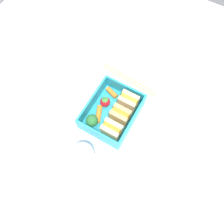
{
  "coord_description": "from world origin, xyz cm",
  "views": [
    {
      "loc": [
        21.48,
        12.19,
        60.62
      ],
      "look_at": [
        0.0,
        0.0,
        2.7
      ],
      "focal_mm": 35.0,
      "sensor_mm": 36.0,
      "label": 1
    }
  ],
  "objects_px": {
    "chopstick_pair": "(129,79)",
    "folded_napkin": "(69,80)",
    "sandwich_center": "(112,130)",
    "carrot_stick_left": "(112,93)",
    "strawberry_far_left": "(105,102)",
    "broccoli_floret": "(92,121)",
    "drinking_glass": "(85,158)",
    "carrot_stick_far_left": "(99,114)",
    "sandwich_center_left": "(120,115)",
    "sandwich_left": "(128,101)"
  },
  "relations": [
    {
      "from": "sandwich_center_left",
      "to": "sandwich_left",
      "type": "bearing_deg",
      "value": 180.0
    },
    {
      "from": "carrot_stick_left",
      "to": "folded_napkin",
      "type": "relative_size",
      "value": 0.26
    },
    {
      "from": "strawberry_far_left",
      "to": "drinking_glass",
      "type": "distance_m",
      "value": 0.18
    },
    {
      "from": "strawberry_far_left",
      "to": "carrot_stick_far_left",
      "type": "relative_size",
      "value": 0.71
    },
    {
      "from": "sandwich_left",
      "to": "carrot_stick_far_left",
      "type": "relative_size",
      "value": 1.04
    },
    {
      "from": "drinking_glass",
      "to": "folded_napkin",
      "type": "distance_m",
      "value": 0.27
    },
    {
      "from": "sandwich_center",
      "to": "carrot_stick_left",
      "type": "height_order",
      "value": "sandwich_center"
    },
    {
      "from": "folded_napkin",
      "to": "sandwich_center_left",
      "type": "bearing_deg",
      "value": 79.69
    },
    {
      "from": "sandwich_left",
      "to": "carrot_stick_far_left",
      "type": "xyz_separation_m",
      "value": [
        0.07,
        -0.06,
        -0.02
      ]
    },
    {
      "from": "sandwich_center",
      "to": "strawberry_far_left",
      "type": "xyz_separation_m",
      "value": [
        -0.07,
        -0.06,
        -0.01
      ]
    },
    {
      "from": "sandwich_center",
      "to": "drinking_glass",
      "type": "distance_m",
      "value": 0.11
    },
    {
      "from": "broccoli_floret",
      "to": "sandwich_center",
      "type": "bearing_deg",
      "value": 95.41
    },
    {
      "from": "strawberry_far_left",
      "to": "sandwich_left",
      "type": "bearing_deg",
      "value": 117.63
    },
    {
      "from": "sandwich_left",
      "to": "drinking_glass",
      "type": "distance_m",
      "value": 0.2
    },
    {
      "from": "sandwich_center",
      "to": "sandwich_left",
      "type": "bearing_deg",
      "value": 180.0
    },
    {
      "from": "chopstick_pair",
      "to": "folded_napkin",
      "type": "bearing_deg",
      "value": -59.24
    },
    {
      "from": "sandwich_left",
      "to": "folded_napkin",
      "type": "bearing_deg",
      "value": -86.59
    },
    {
      "from": "carrot_stick_left",
      "to": "folded_napkin",
      "type": "xyz_separation_m",
      "value": [
        0.02,
        -0.15,
        -0.02
      ]
    },
    {
      "from": "drinking_glass",
      "to": "folded_napkin",
      "type": "relative_size",
      "value": 0.48
    },
    {
      "from": "sandwich_center_left",
      "to": "chopstick_pair",
      "type": "bearing_deg",
      "value": -163.36
    },
    {
      "from": "sandwich_center_left",
      "to": "chopstick_pair",
      "type": "height_order",
      "value": "sandwich_center_left"
    },
    {
      "from": "carrot_stick_far_left",
      "to": "broccoli_floret",
      "type": "bearing_deg",
      "value": -1.1
    },
    {
      "from": "chopstick_pair",
      "to": "drinking_glass",
      "type": "distance_m",
      "value": 0.29
    },
    {
      "from": "carrot_stick_left",
      "to": "strawberry_far_left",
      "type": "distance_m",
      "value": 0.04
    },
    {
      "from": "sandwich_left",
      "to": "drinking_glass",
      "type": "bearing_deg",
      "value": -6.17
    },
    {
      "from": "broccoli_floret",
      "to": "folded_napkin",
      "type": "xyz_separation_m",
      "value": [
        -0.09,
        -0.15,
        -0.04
      ]
    },
    {
      "from": "carrot_stick_left",
      "to": "chopstick_pair",
      "type": "xyz_separation_m",
      "value": [
        -0.08,
        0.02,
        -0.02
      ]
    },
    {
      "from": "strawberry_far_left",
      "to": "chopstick_pair",
      "type": "bearing_deg",
      "value": 170.49
    },
    {
      "from": "carrot_stick_far_left",
      "to": "drinking_glass",
      "type": "xyz_separation_m",
      "value": [
        0.13,
        0.04,
        0.02
      ]
    },
    {
      "from": "carrot_stick_left",
      "to": "strawberry_far_left",
      "type": "bearing_deg",
      "value": 0.45
    },
    {
      "from": "carrot_stick_far_left",
      "to": "folded_napkin",
      "type": "xyz_separation_m",
      "value": [
        -0.06,
        -0.15,
        -0.02
      ]
    },
    {
      "from": "folded_napkin",
      "to": "drinking_glass",
      "type": "bearing_deg",
      "value": 44.06
    },
    {
      "from": "sandwich_center_left",
      "to": "folded_napkin",
      "type": "relative_size",
      "value": 0.34
    },
    {
      "from": "strawberry_far_left",
      "to": "sandwich_center",
      "type": "bearing_deg",
      "value": 41.64
    },
    {
      "from": "strawberry_far_left",
      "to": "carrot_stick_far_left",
      "type": "distance_m",
      "value": 0.04
    },
    {
      "from": "strawberry_far_left",
      "to": "carrot_stick_far_left",
      "type": "height_order",
      "value": "strawberry_far_left"
    },
    {
      "from": "broccoli_floret",
      "to": "drinking_glass",
      "type": "relative_size",
      "value": 0.63
    },
    {
      "from": "carrot_stick_left",
      "to": "strawberry_far_left",
      "type": "relative_size",
      "value": 1.1
    },
    {
      "from": "folded_napkin",
      "to": "chopstick_pair",
      "type": "bearing_deg",
      "value": 120.76
    },
    {
      "from": "sandwich_left",
      "to": "strawberry_far_left",
      "type": "bearing_deg",
      "value": -62.37
    },
    {
      "from": "sandwich_left",
      "to": "folded_napkin",
      "type": "height_order",
      "value": "sandwich_left"
    },
    {
      "from": "strawberry_far_left",
      "to": "drinking_glass",
      "type": "bearing_deg",
      "value": 12.68
    },
    {
      "from": "sandwich_center_left",
      "to": "chopstick_pair",
      "type": "relative_size",
      "value": 0.27
    },
    {
      "from": "carrot_stick_far_left",
      "to": "drinking_glass",
      "type": "relative_size",
      "value": 0.69
    },
    {
      "from": "sandwich_center_left",
      "to": "strawberry_far_left",
      "type": "distance_m",
      "value": 0.06
    },
    {
      "from": "carrot_stick_far_left",
      "to": "carrot_stick_left",
      "type": "bearing_deg",
      "value": -178.76
    },
    {
      "from": "sandwich_left",
      "to": "drinking_glass",
      "type": "xyz_separation_m",
      "value": [
        0.2,
        -0.02,
        0.0
      ]
    },
    {
      "from": "sandwich_center",
      "to": "strawberry_far_left",
      "type": "distance_m",
      "value": 0.09
    },
    {
      "from": "chopstick_pair",
      "to": "folded_napkin",
      "type": "xyz_separation_m",
      "value": [
        0.1,
        -0.17,
        -0.0
      ]
    },
    {
      "from": "carrot_stick_far_left",
      "to": "drinking_glass",
      "type": "distance_m",
      "value": 0.14
    }
  ]
}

